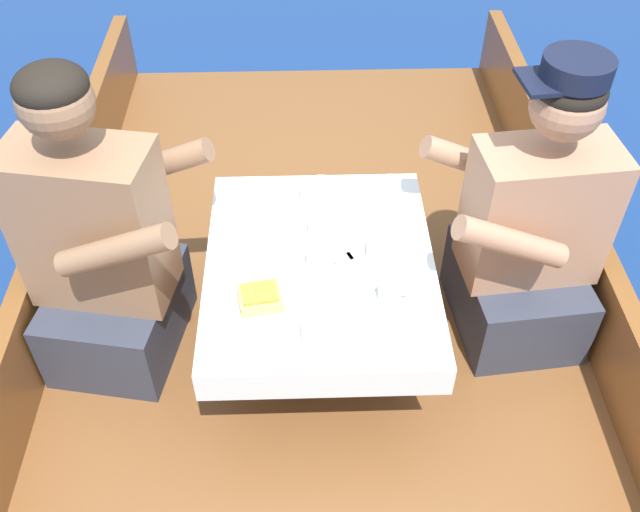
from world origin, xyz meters
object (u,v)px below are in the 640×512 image
(person_port, at_px, (102,253))
(sandwich, at_px, (260,297))
(coffee_cup_starboard, at_px, (319,258))
(tin_can, at_px, (314,331))
(person_starboard, at_px, (529,236))
(coffee_cup_port, at_px, (390,292))

(person_port, relative_size, sandwich, 7.68)
(coffee_cup_starboard, xyz_separation_m, tin_can, (-0.02, -0.27, -0.00))
(sandwich, bearing_deg, coffee_cup_starboard, 42.13)
(person_starboard, relative_size, coffee_cup_port, 10.99)
(person_port, xyz_separation_m, tin_can, (0.61, -0.32, 0.00))
(person_port, relative_size, tin_can, 15.06)
(tin_can, bearing_deg, coffee_cup_starboard, 85.06)
(person_port, distance_m, coffee_cup_port, 0.85)
(person_starboard, height_order, sandwich, person_starboard)
(person_starboard, distance_m, sandwich, 0.84)
(sandwich, relative_size, coffee_cup_port, 1.47)
(person_port, height_order, coffee_cup_port, person_port)
(coffee_cup_starboard, distance_m, tin_can, 0.27)
(coffee_cup_port, bearing_deg, person_port, 167.41)
(person_starboard, xyz_separation_m, coffee_cup_port, (-0.45, -0.24, 0.02))
(person_port, distance_m, coffee_cup_starboard, 0.64)
(coffee_cup_port, distance_m, coffee_cup_starboard, 0.24)
(person_port, xyz_separation_m, person_starboard, (1.27, 0.05, -0.02))
(sandwich, height_order, coffee_cup_starboard, sandwich)
(person_starboard, distance_m, tin_can, 0.76)
(person_starboard, bearing_deg, sandwich, 11.22)
(coffee_cup_port, distance_m, tin_can, 0.25)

